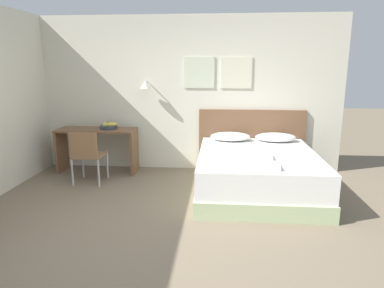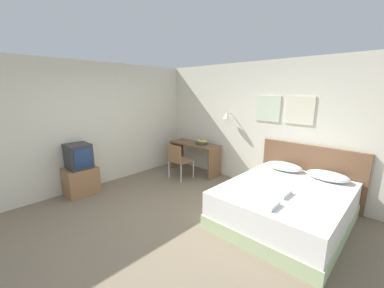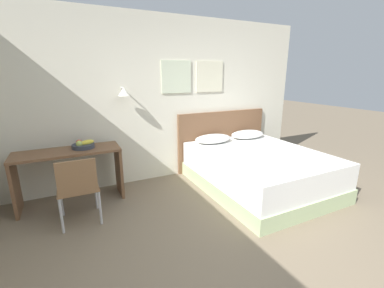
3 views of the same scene
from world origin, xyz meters
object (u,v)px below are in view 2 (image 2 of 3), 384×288
pillow_left (284,166)px  folded_towel_near_foot (279,192)px  folded_towel_mid_bed (265,203)px  headboard (309,173)px  television (78,156)px  fruit_bowl (201,143)px  bed (285,205)px  desk (195,152)px  desk_chair (178,159)px  tv_stand (81,181)px  pillow_right (328,176)px

pillow_left → folded_towel_near_foot: pillow_left is taller
folded_towel_near_foot → folded_towel_mid_bed: (0.00, -0.45, 0.00)m
headboard → television: headboard is taller
fruit_bowl → folded_towel_mid_bed: bearing=-32.4°
headboard → folded_towel_near_foot: (0.02, -1.38, 0.08)m
bed → fruit_bowl: (-2.45, 0.80, 0.51)m
headboard → desk: headboard is taller
bed → desk_chair: size_ratio=2.48×
fruit_bowl → tv_stand: 2.81m
pillow_left → pillow_right: 0.74m
bed → television: size_ratio=4.26×
pillow_right → desk: bearing=-179.6°
folded_towel_mid_bed → desk: bearing=150.1°
bed → pillow_left: size_ratio=3.14×
folded_towel_mid_bed → tv_stand: folded_towel_mid_bed is taller
headboard → desk_chair: 2.76m
pillow_left → television: bearing=-139.7°
desk_chair → television: television is taller
folded_towel_near_foot → tv_stand: bearing=-156.8°
bed → folded_towel_mid_bed: folded_towel_mid_bed is taller
pillow_right → fruit_bowl: size_ratio=2.15×
bed → desk: (-2.66, 0.77, 0.25)m
desk_chair → tv_stand: size_ratio=1.42×
desk → television: (-0.75, -2.56, 0.26)m
desk → folded_towel_mid_bed: bearing=-29.9°
folded_towel_near_foot → desk_chair: desk_chair is taller
pillow_right → pillow_left: bearing=180.0°
folded_towel_near_foot → desk_chair: size_ratio=0.36×
desk_chair → tv_stand: desk_chair is taller
desk_chair → folded_towel_mid_bed: bearing=-18.9°
folded_towel_near_foot → television: (-3.42, -1.47, 0.18)m
desk → television: size_ratio=2.74×
headboard → pillow_right: (0.37, -0.28, 0.12)m
pillow_right → folded_towel_mid_bed: pillow_right is taller
headboard → desk: 2.67m
pillow_left → headboard: bearing=36.9°
bed → pillow_right: 0.95m
folded_towel_near_foot → tv_stand: (-3.43, -1.47, -0.34)m
pillow_right → folded_towel_mid_bed: 1.60m
pillow_right → folded_towel_mid_bed: size_ratio=2.11×
folded_towel_mid_bed → television: television is taller
pillow_left → desk_chair: desk_chair is taller
folded_towel_near_foot → folded_towel_mid_bed: size_ratio=0.96×
television → headboard: bearing=40.0°
headboard → folded_towel_near_foot: bearing=-89.3°
pillow_left → pillow_right: (0.74, 0.00, 0.00)m
fruit_bowl → bed: bearing=-18.1°
folded_towel_mid_bed → desk: (-2.67, 1.53, -0.08)m
bed → fruit_bowl: size_ratio=6.74×
folded_towel_near_foot → pillow_left: bearing=109.4°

